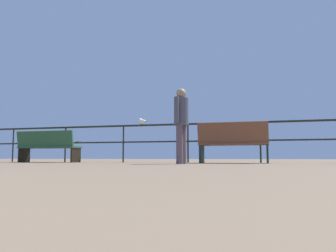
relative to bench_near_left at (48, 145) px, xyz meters
name	(u,v)px	position (x,y,z in m)	size (l,w,h in m)	color
pier_railing	(155,134)	(2.90, 0.77, 0.31)	(24.61, 0.05, 1.06)	black
bench_near_left	(48,145)	(0.00, 0.00, 0.00)	(1.76, 0.70, 0.87)	#295233
bench_near_right	(233,141)	(5.11, 0.00, 0.05)	(1.66, 0.74, 0.97)	brown
person_at_railing	(181,120)	(4.13, -1.19, 0.45)	(0.31, 0.51, 1.61)	#564550
seagull_on_rail	(142,122)	(2.52, 0.78, 0.67)	(0.36, 0.28, 0.19)	white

